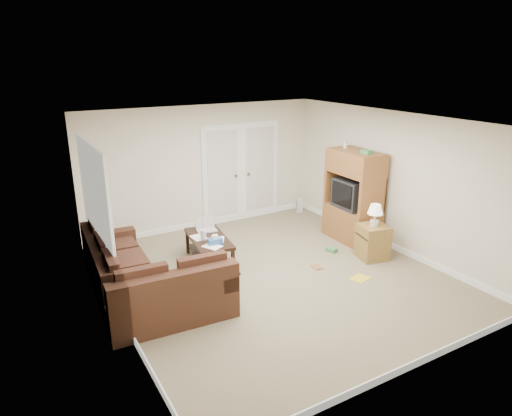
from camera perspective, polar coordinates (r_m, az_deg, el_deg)
floor at (r=7.49m, az=2.37°, el=-8.51°), size 5.50×5.50×0.00m
ceiling at (r=6.74m, az=2.66°, el=10.81°), size 5.00×5.50×0.02m
wall_left at (r=6.12m, az=-17.71°, el=-2.97°), size 0.02×5.50×2.50m
wall_right at (r=8.57m, az=16.80°, el=3.16°), size 0.02×5.50×2.50m
wall_back at (r=9.36m, az=-6.57°, el=5.09°), size 5.00×0.02×2.50m
wall_front at (r=5.08m, az=19.50°, el=-7.64°), size 5.00×0.02×2.50m
baseboards at (r=7.47m, az=2.38°, el=-8.17°), size 5.00×5.50×0.10m
french_doors at (r=9.74m, az=-1.85°, el=4.42°), size 1.80×0.05×2.13m
window_left at (r=6.97m, az=-19.52°, el=2.03°), size 0.05×1.92×1.42m
sectional_sofa at (r=6.85m, az=-14.19°, el=-8.88°), size 1.78×2.69×0.80m
coffee_table at (r=7.89m, az=-5.91°, el=-5.07°), size 0.75×1.24×0.79m
tv_armoire at (r=8.83m, az=12.06°, el=1.49°), size 0.62×1.10×1.87m
side_cabinet at (r=8.24m, az=14.40°, el=-3.78°), size 0.56×0.56×0.99m
space_heater at (r=10.45m, az=5.43°, el=0.35°), size 0.15×0.14×0.33m
floor_magazine at (r=7.60m, az=12.89°, el=-8.55°), size 0.36×0.31×0.01m
floor_greenbox at (r=8.47m, az=9.43°, el=-5.17°), size 0.19×0.22×0.07m
floor_book at (r=7.81m, az=7.13°, el=-7.41°), size 0.19×0.23×0.02m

